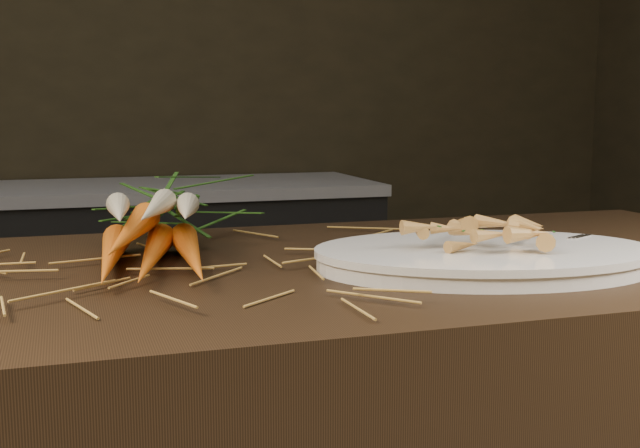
% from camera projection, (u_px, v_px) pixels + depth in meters
% --- Properties ---
extents(back_counter, '(1.82, 0.62, 0.84)m').
position_uv_depth(back_counter, '(122.00, 301.00, 2.87)').
color(back_counter, black).
rests_on(back_counter, ground).
extents(root_veg_bunch, '(0.25, 0.58, 0.11)m').
position_uv_depth(root_veg_bunch, '(158.00, 215.00, 1.17)').
color(root_veg_bunch, orange).
rests_on(root_veg_bunch, main_counter).
extents(serving_platter, '(0.48, 0.37, 0.02)m').
position_uv_depth(serving_platter, '(484.00, 260.00, 1.03)').
color(serving_platter, white).
rests_on(serving_platter, main_counter).
extents(roasted_veg_heap, '(0.24, 0.19, 0.05)m').
position_uv_depth(roasted_veg_heap, '(485.00, 232.00, 1.03)').
color(roasted_veg_heap, '#A76D36').
rests_on(roasted_veg_heap, serving_platter).
extents(serving_fork, '(0.15, 0.09, 0.00)m').
position_uv_depth(serving_fork, '(607.00, 250.00, 1.03)').
color(serving_fork, silver).
rests_on(serving_fork, serving_platter).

